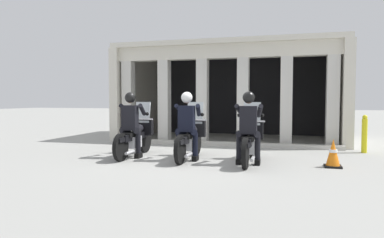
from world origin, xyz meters
TOP-DOWN VIEW (x-y plane):
  - ground_plane at (0.00, 3.00)m, footprint 80.00×80.00m
  - station_building at (0.23, 4.70)m, footprint 7.62×3.99m
  - kerb_strip at (0.23, 2.32)m, footprint 7.12×0.24m
  - motorcycle_left at (-1.42, -0.13)m, footprint 0.62×2.04m
  - police_officer_left at (-1.42, -0.41)m, footprint 0.63×0.61m
  - motorcycle_center at (0.00, -0.14)m, footprint 0.62×2.04m
  - police_officer_center at (0.00, -0.42)m, footprint 0.63×0.61m
  - motorcycle_right at (1.42, -0.26)m, footprint 0.62×2.04m
  - police_officer_right at (1.42, -0.54)m, footprint 0.63×0.61m
  - traffic_cone_flank at (3.16, -0.39)m, footprint 0.34×0.34m
  - bollard_kerbside at (4.19, 1.93)m, footprint 0.14×0.14m

SIDE VIEW (x-z plane):
  - ground_plane at x=0.00m, z-range 0.00..0.00m
  - kerb_strip at x=0.23m, z-range 0.00..0.12m
  - traffic_cone_flank at x=3.16m, z-range -0.01..0.58m
  - bollard_kerbside at x=4.19m, z-range 0.00..1.00m
  - motorcycle_left at x=-1.42m, z-range -0.17..1.17m
  - motorcycle_center at x=0.00m, z-range -0.17..1.17m
  - motorcycle_right at x=1.42m, z-range -0.17..1.17m
  - police_officer_right at x=1.42m, z-range 0.15..1.73m
  - police_officer_left at x=-1.42m, z-range 0.15..1.73m
  - police_officer_center at x=0.00m, z-range 0.15..1.73m
  - station_building at x=0.23m, z-range 0.35..3.65m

